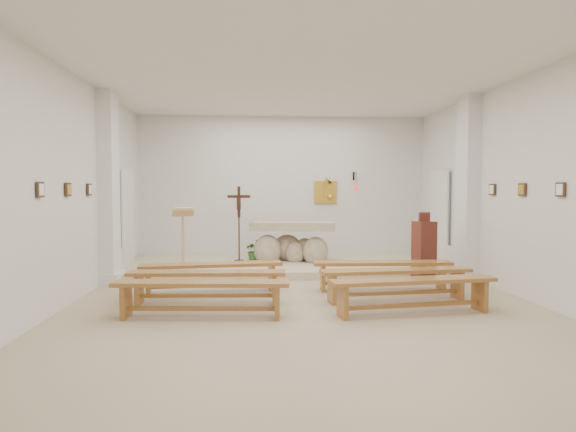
{
  "coord_description": "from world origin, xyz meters",
  "views": [
    {
      "loc": [
        -0.77,
        -7.57,
        1.73
      ],
      "look_at": [
        -0.12,
        1.6,
        1.24
      ],
      "focal_mm": 32.0,
      "sensor_mm": 36.0,
      "label": 1
    }
  ],
  "objects": [
    {
      "name": "bench_left_front",
      "position": [
        -1.44,
        0.95,
        0.37
      ],
      "size": [
        2.38,
        0.66,
        0.5
      ],
      "rotation": [
        0.0,
        0.0,
        0.12
      ],
      "color": "#AC6A32",
      "rests_on": "ground"
    },
    {
      "name": "station_frame_right_rear",
      "position": [
        3.47,
        1.2,
        1.72
      ],
      "size": [
        0.03,
        0.2,
        0.2
      ],
      "primitive_type": "cube",
      "color": "#3B291A",
      "rests_on": "wall_right"
    },
    {
      "name": "potted_plant",
      "position": [
        -0.71,
        3.66,
        0.39
      ],
      "size": [
        0.54,
        0.51,
        0.47
      ],
      "primitive_type": "imported",
      "rotation": [
        0.0,
        0.0,
        0.42
      ],
      "color": "#2E6127",
      "rests_on": "sanctuary_platform"
    },
    {
      "name": "bench_right_second",
      "position": [
        1.44,
        0.11,
        0.37
      ],
      "size": [
        2.37,
        0.59,
        0.5
      ],
      "rotation": [
        0.0,
        0.0,
        0.09
      ],
      "color": "#AC6A32",
      "rests_on": "ground"
    },
    {
      "name": "crucifix_stand",
      "position": [
        -1.05,
        3.6,
        1.1
      ],
      "size": [
        0.49,
        0.22,
        1.64
      ],
      "rotation": [
        0.0,
        0.0,
        -0.09
      ],
      "color": "#3E2013",
      "rests_on": "sanctuary_platform"
    },
    {
      "name": "station_frame_left_mid",
      "position": [
        -3.47,
        0.2,
        1.72
      ],
      "size": [
        0.03,
        0.2,
        0.2
      ],
      "primitive_type": "cube",
      "color": "#3B291A",
      "rests_on": "wall_left"
    },
    {
      "name": "altar",
      "position": [
        0.11,
        3.56,
        0.51
      ],
      "size": [
        1.92,
        1.01,
        0.94
      ],
      "rotation": [
        0.0,
        0.0,
        -0.17
      ],
      "color": "beige",
      "rests_on": "sanctuary_platform"
    },
    {
      "name": "station_frame_right_mid",
      "position": [
        3.47,
        0.2,
        1.72
      ],
      "size": [
        0.03,
        0.2,
        0.2
      ],
      "primitive_type": "cube",
      "color": "#3B291A",
      "rests_on": "wall_right"
    },
    {
      "name": "wall_left",
      "position": [
        -3.49,
        0.0,
        1.75
      ],
      "size": [
        0.02,
        10.0,
        3.5
      ],
      "primitive_type": "cube",
      "color": "silver",
      "rests_on": "ground"
    },
    {
      "name": "station_frame_right_front",
      "position": [
        3.47,
        -0.8,
        1.72
      ],
      "size": [
        0.03,
        0.2,
        0.2
      ],
      "primitive_type": "cube",
      "color": "#3B291A",
      "rests_on": "wall_right"
    },
    {
      "name": "gold_wall_relief",
      "position": [
        1.05,
        4.96,
        1.65
      ],
      "size": [
        0.55,
        0.04,
        0.55
      ],
      "primitive_type": "cube",
      "color": "gold",
      "rests_on": "wall_back"
    },
    {
      "name": "wall_back",
      "position": [
        0.0,
        4.99,
        1.75
      ],
      "size": [
        7.0,
        0.02,
        3.5
      ],
      "primitive_type": "cube",
      "color": "silver",
      "rests_on": "ground"
    },
    {
      "name": "bench_right_third",
      "position": [
        1.44,
        -0.73,
        0.37
      ],
      "size": [
        2.38,
        0.68,
        0.5
      ],
      "rotation": [
        0.0,
        0.0,
        0.13
      ],
      "color": "#AC6A32",
      "rests_on": "ground"
    },
    {
      "name": "bench_right_front",
      "position": [
        1.44,
        0.95,
        0.37
      ],
      "size": [
        2.36,
        0.46,
        0.5
      ],
      "rotation": [
        0.0,
        0.0,
        -0.04
      ],
      "color": "#AC6A32",
      "rests_on": "ground"
    },
    {
      "name": "pilaster_right",
      "position": [
        3.37,
        2.0,
        1.75
      ],
      "size": [
        0.26,
        0.55,
        3.5
      ],
      "primitive_type": "cube",
      "color": "white",
      "rests_on": "ground"
    },
    {
      "name": "sanctuary_lamp",
      "position": [
        1.75,
        4.71,
        1.81
      ],
      "size": [
        0.11,
        0.36,
        0.44
      ],
      "color": "black",
      "rests_on": "wall_back"
    },
    {
      "name": "ground",
      "position": [
        0.0,
        0.0,
        0.0
      ],
      "size": [
        7.0,
        10.0,
        0.0
      ],
      "primitive_type": "cube",
      "color": "#C4B38D",
      "rests_on": "ground"
    },
    {
      "name": "station_frame_left_rear",
      "position": [
        -3.47,
        1.2,
        1.72
      ],
      "size": [
        0.03,
        0.2,
        0.2
      ],
      "primitive_type": "cube",
      "color": "#3B291A",
      "rests_on": "wall_left"
    },
    {
      "name": "station_frame_left_front",
      "position": [
        -3.47,
        -0.8,
        1.72
      ],
      "size": [
        0.03,
        0.2,
        0.2
      ],
      "primitive_type": "cube",
      "color": "#3B291A",
      "rests_on": "wall_left"
    },
    {
      "name": "bench_left_third",
      "position": [
        -1.44,
        -0.73,
        0.37
      ],
      "size": [
        2.37,
        0.56,
        0.5
      ],
      "rotation": [
        0.0,
        0.0,
        -0.08
      ],
      "color": "#AC6A32",
      "rests_on": "ground"
    },
    {
      "name": "wall_right",
      "position": [
        3.49,
        0.0,
        1.75
      ],
      "size": [
        0.02,
        10.0,
        3.5
      ],
      "primitive_type": "cube",
      "color": "silver",
      "rests_on": "ground"
    },
    {
      "name": "radiator_left",
      "position": [
        -3.43,
        2.7,
        0.27
      ],
      "size": [
        0.1,
        0.85,
        0.52
      ],
      "primitive_type": "cube",
      "color": "silver",
      "rests_on": "ground"
    },
    {
      "name": "donation_pedestal",
      "position": [
        2.48,
        1.85,
        0.57
      ],
      "size": [
        0.42,
        0.42,
        1.29
      ],
      "rotation": [
        0.0,
        0.0,
        0.24
      ],
      "color": "#5C221A",
      "rests_on": "ground"
    },
    {
      "name": "lectern",
      "position": [
        -2.19,
        3.13,
        0.74
      ],
      "size": [
        0.49,
        0.44,
        1.21
      ],
      "rotation": [
        0.0,
        0.0,
        0.23
      ],
      "color": "tan",
      "rests_on": "sanctuary_platform"
    },
    {
      "name": "pilaster_left",
      "position": [
        -3.37,
        2.0,
        1.75
      ],
      "size": [
        0.26,
        0.55,
        3.5
      ],
      "primitive_type": "cube",
      "color": "white",
      "rests_on": "ground"
    },
    {
      "name": "radiator_right",
      "position": [
        3.43,
        2.7,
        0.27
      ],
      "size": [
        0.1,
        0.85,
        0.52
      ],
      "primitive_type": "cube",
      "color": "silver",
      "rests_on": "ground"
    },
    {
      "name": "bench_left_second",
      "position": [
        -1.44,
        0.11,
        0.37
      ],
      "size": [
        2.37,
        0.5,
        0.5
      ],
      "rotation": [
        0.0,
        0.0,
        -0.05
      ],
      "color": "#AC6A32",
      "rests_on": "ground"
    },
    {
      "name": "sanctuary_platform",
      "position": [
        0.0,
        3.5,
        0.07
      ],
      "size": [
        6.98,
        3.0,
        0.15
      ],
      "primitive_type": "cube",
      "color": "beige",
      "rests_on": "ground"
    },
    {
      "name": "ceiling",
      "position": [
        0.0,
        0.0,
        3.49
      ],
      "size": [
        7.0,
        10.0,
        0.02
      ],
      "primitive_type": "cube",
      "color": "silver",
      "rests_on": "wall_back"
    }
  ]
}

